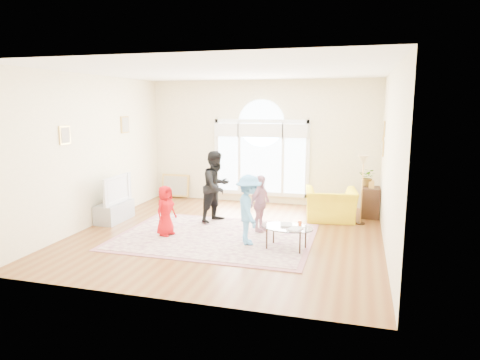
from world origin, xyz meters
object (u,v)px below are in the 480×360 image
(television, at_px, (114,189))
(coffee_table, at_px, (287,228))
(armchair, at_px, (331,205))
(tv_console, at_px, (114,212))
(area_rug, at_px, (215,236))

(television, relative_size, coffee_table, 1.01)
(coffee_table, bearing_deg, armchair, 83.09)
(tv_console, xyz_separation_m, coffee_table, (4.03, -0.85, 0.19))
(area_rug, relative_size, coffee_table, 3.41)
(area_rug, xyz_separation_m, coffee_table, (1.47, -0.33, 0.39))
(television, height_order, coffee_table, television)
(area_rug, distance_m, television, 2.70)
(tv_console, bearing_deg, armchair, 16.11)
(tv_console, height_order, coffee_table, coffee_table)
(tv_console, distance_m, television, 0.52)
(coffee_table, distance_m, armchair, 2.29)
(area_rug, distance_m, tv_console, 2.62)
(tv_console, bearing_deg, coffee_table, -11.92)
(tv_console, xyz_separation_m, armchair, (4.66, 1.35, 0.15))
(area_rug, height_order, armchair, armchair)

